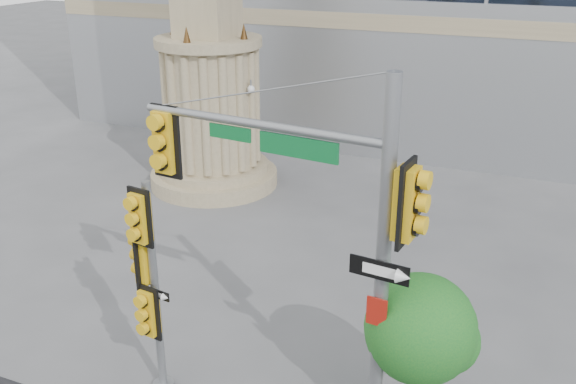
% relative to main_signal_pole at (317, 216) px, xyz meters
% --- Properties ---
extents(ground, '(120.00, 120.00, 0.00)m').
position_rel_main_signal_pole_xyz_m(ground, '(-1.37, 0.55, -3.98)').
color(ground, '#545456').
rests_on(ground, ground).
extents(monument, '(4.40, 4.40, 16.60)m').
position_rel_main_signal_pole_xyz_m(monument, '(-7.37, 9.55, 1.54)').
color(monument, gray).
rests_on(monument, ground).
extents(main_signal_pole, '(4.95, 0.98, 6.42)m').
position_rel_main_signal_pole_xyz_m(main_signal_pole, '(0.00, 0.00, 0.00)').
color(main_signal_pole, slate).
rests_on(main_signal_pole, ground).
extents(secondary_signal_pole, '(0.74, 0.62, 4.29)m').
position_rel_main_signal_pole_xyz_m(secondary_signal_pole, '(-3.01, -0.54, -1.46)').
color(secondary_signal_pole, slate).
rests_on(secondary_signal_pole, ground).
extents(street_tree, '(1.93, 1.88, 3.01)m').
position_rel_main_signal_pole_xyz_m(street_tree, '(1.77, 0.39, -2.00)').
color(street_tree, gray).
rests_on(street_tree, ground).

